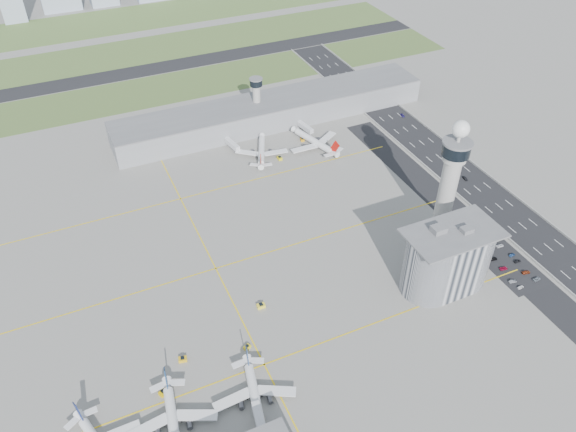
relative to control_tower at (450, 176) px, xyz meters
name	(u,v)px	position (x,y,z in m)	size (l,w,h in m)	color
ground	(319,285)	(-72.00, -8.00, -35.04)	(1000.00, 1000.00, 0.00)	gray
grass_strip_0	(156,90)	(-92.00, 217.00, -35.00)	(480.00, 50.00, 0.08)	#566F34
grass_strip_1	(133,53)	(-92.00, 292.00, -35.00)	(480.00, 60.00, 0.08)	#506D33
grass_strip_2	(115,21)	(-92.00, 372.00, -35.00)	(480.00, 70.00, 0.08)	#556D33
runway	(144,71)	(-92.00, 254.00, -34.98)	(480.00, 22.00, 0.10)	black
highway	(514,219)	(43.00, -8.00, -34.99)	(28.00, 500.00, 0.10)	black
barrier_left	(494,226)	(29.00, -8.00, -34.44)	(0.60, 500.00, 1.20)	#9E9E99
barrier_right	(535,212)	(57.00, -8.00, -34.44)	(0.60, 500.00, 1.20)	#9E9E99
landside_road	(489,244)	(18.00, -18.00, -35.00)	(18.00, 260.00, 0.08)	black
parking_lot	(503,260)	(16.00, -30.00, -34.99)	(20.00, 44.00, 0.10)	black
taxiway_line_h_0	(264,365)	(-112.00, -38.00, -35.04)	(260.00, 0.60, 0.01)	yellow
taxiway_line_h_1	(216,268)	(-112.00, 22.00, -35.04)	(260.00, 0.60, 0.01)	yellow
taxiway_line_h_2	(181,199)	(-112.00, 82.00, -35.04)	(260.00, 0.60, 0.01)	yellow
taxiway_line_v	(216,268)	(-112.00, 22.00, -35.04)	(0.60, 260.00, 0.01)	yellow
control_tower	(450,176)	(0.00, 0.00, 0.00)	(14.00, 14.00, 64.50)	#ADAAA5
secondary_tower	(257,97)	(-42.00, 142.00, -16.24)	(8.60, 8.60, 31.90)	#ADAAA5
admin_building	(447,258)	(-20.01, -30.00, -19.74)	(42.00, 24.00, 33.50)	#B2B2B7
terminal_pier	(272,111)	(-32.00, 140.00, -27.14)	(210.00, 32.00, 15.80)	gray
airplane_near_b	(172,420)	(-152.27, -50.12, -29.58)	(38.99, 33.14, 10.92)	white
airplane_near_c	(255,394)	(-121.50, -52.32, -29.77)	(37.67, 32.02, 10.55)	white
airplane_far_a	(261,147)	(-54.31, 104.94, -29.71)	(38.08, 32.37, 10.66)	white
airplane_far_b	(314,138)	(-20.74, 100.80, -29.14)	(42.18, 35.85, 11.81)	white
jet_bridge_far_0	(227,141)	(-70.00, 124.00, -32.19)	(14.00, 3.00, 5.70)	silver
jet_bridge_far_1	(299,125)	(-20.00, 124.00, -32.19)	(14.00, 3.00, 5.70)	silver
tug_0	(163,392)	(-151.95, -34.39, -34.07)	(2.30, 3.35, 1.95)	#E2B202
tug_1	(183,359)	(-141.00, -22.63, -34.06)	(2.32, 3.37, 1.96)	gold
tug_2	(247,347)	(-115.24, -27.63, -34.22)	(1.94, 2.81, 1.64)	yellow
tug_3	(261,305)	(-101.61, -9.34, -34.00)	(2.45, 3.56, 2.07)	yellow
tug_4	(280,158)	(-46.42, 95.57, -34.03)	(2.39, 3.47, 2.02)	yellow
tug_5	(302,139)	(-24.64, 109.23, -34.11)	(2.20, 3.21, 1.86)	orange
car_lot_0	(521,287)	(10.81, -47.73, -34.47)	(1.35, 3.35, 1.14)	white
car_lot_1	(513,281)	(10.05, -43.42, -34.42)	(1.31, 3.76, 1.24)	slate
car_lot_2	(503,268)	(12.03, -34.92, -34.49)	(1.83, 3.96, 1.10)	#B00E38
car_lot_3	(493,259)	(11.85, -27.65, -34.39)	(1.81, 4.46, 1.29)	black
car_lot_4	(485,252)	(11.66, -22.25, -34.47)	(1.35, 3.35, 1.14)	#0D1953
car_lot_5	(470,238)	(11.89, -10.77, -34.49)	(1.17, 3.37, 1.11)	white
car_lot_6	(537,279)	(21.24, -46.87, -34.46)	(1.92, 4.16, 1.16)	gray
car_lot_7	(526,272)	(19.85, -41.35, -34.42)	(1.74, 4.29, 1.24)	maroon
car_lot_8	(517,261)	(21.46, -33.78, -34.43)	(1.44, 3.57, 1.22)	black
car_lot_9	(512,255)	(22.18, -29.38, -34.49)	(1.17, 3.37, 1.11)	navy
car_lot_10	(500,246)	(21.36, -21.65, -34.49)	(1.81, 3.93, 1.09)	white
car_lot_11	(489,235)	(22.00, -13.01, -34.40)	(1.81, 4.44, 1.29)	gray
car_hw_1	(465,178)	(42.33, 32.16, -34.38)	(1.39, 3.99, 1.32)	black
car_hw_2	(402,115)	(50.97, 109.77, -34.42)	(2.05, 4.45, 1.24)	navy
car_hw_4	(339,82)	(35.68, 171.85, -34.38)	(1.55, 3.85, 1.31)	gray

